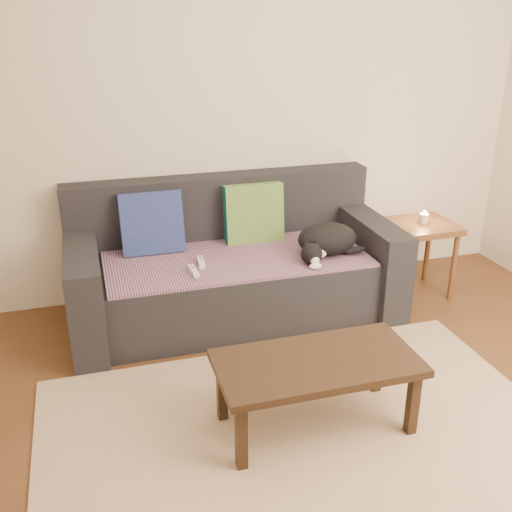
{
  "coord_description": "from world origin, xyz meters",
  "views": [
    {
      "loc": [
        -0.88,
        -1.95,
        1.91
      ],
      "look_at": [
        0.05,
        1.2,
        0.55
      ],
      "focal_mm": 42.0,
      "sensor_mm": 36.0,
      "label": 1
    }
  ],
  "objects_px": {
    "side_table": "(422,236)",
    "coffee_table": "(317,368)",
    "wii_remote_a": "(201,262)",
    "sofa": "(233,270)",
    "wii_remote_b": "(194,271)",
    "cat": "(326,240)"
  },
  "relations": [
    {
      "from": "side_table",
      "to": "coffee_table",
      "type": "bearing_deg",
      "value": -136.47
    },
    {
      "from": "wii_remote_a",
      "to": "coffee_table",
      "type": "relative_size",
      "value": 0.16
    },
    {
      "from": "sofa",
      "to": "wii_remote_b",
      "type": "distance_m",
      "value": 0.44
    },
    {
      "from": "side_table",
      "to": "coffee_table",
      "type": "xyz_separation_m",
      "value": [
        -1.27,
        -1.21,
        -0.1
      ]
    },
    {
      "from": "cat",
      "to": "wii_remote_b",
      "type": "bearing_deg",
      "value": 176.92
    },
    {
      "from": "sofa",
      "to": "wii_remote_b",
      "type": "bearing_deg",
      "value": -138.9
    },
    {
      "from": "wii_remote_a",
      "to": "side_table",
      "type": "xyz_separation_m",
      "value": [
        1.59,
        0.07,
        -0.02
      ]
    },
    {
      "from": "wii_remote_b",
      "to": "side_table",
      "type": "height_order",
      "value": "side_table"
    },
    {
      "from": "wii_remote_b",
      "to": "side_table",
      "type": "relative_size",
      "value": 0.28
    },
    {
      "from": "wii_remote_a",
      "to": "sofa",
      "type": "bearing_deg",
      "value": -52.04
    },
    {
      "from": "wii_remote_a",
      "to": "side_table",
      "type": "height_order",
      "value": "side_table"
    },
    {
      "from": "sofa",
      "to": "wii_remote_a",
      "type": "bearing_deg",
      "value": -147.45
    },
    {
      "from": "sofa",
      "to": "side_table",
      "type": "distance_m",
      "value": 1.36
    },
    {
      "from": "side_table",
      "to": "coffee_table",
      "type": "height_order",
      "value": "side_table"
    },
    {
      "from": "cat",
      "to": "wii_remote_b",
      "type": "xyz_separation_m",
      "value": [
        -0.87,
        -0.05,
        -0.08
      ]
    },
    {
      "from": "sofa",
      "to": "cat",
      "type": "relative_size",
      "value": 4.44
    },
    {
      "from": "sofa",
      "to": "coffee_table",
      "type": "distance_m",
      "value": 1.29
    },
    {
      "from": "cat",
      "to": "coffee_table",
      "type": "distance_m",
      "value": 1.19
    },
    {
      "from": "wii_remote_b",
      "to": "wii_remote_a",
      "type": "bearing_deg",
      "value": -33.92
    },
    {
      "from": "sofa",
      "to": "cat",
      "type": "xyz_separation_m",
      "value": [
        0.56,
        -0.22,
        0.23
      ]
    },
    {
      "from": "cat",
      "to": "wii_remote_b",
      "type": "relative_size",
      "value": 3.15
    },
    {
      "from": "side_table",
      "to": "wii_remote_b",
      "type": "bearing_deg",
      "value": -173.54
    }
  ]
}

